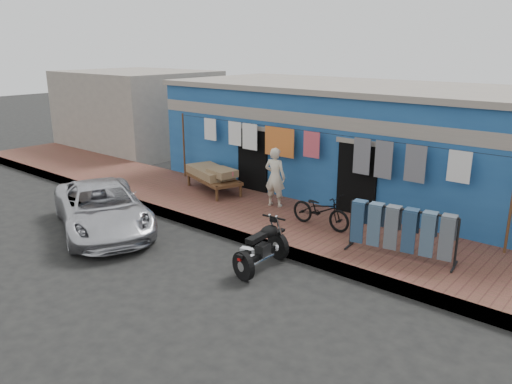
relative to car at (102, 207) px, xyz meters
name	(u,v)px	position (x,y,z in m)	size (l,w,h in m)	color
ground	(196,264)	(3.24, 0.08, -0.61)	(80.00, 80.00, 0.00)	black
sidewalk	(281,222)	(3.24, 3.08, -0.49)	(28.00, 3.00, 0.25)	brown
curb	(244,238)	(3.24, 1.63, -0.49)	(28.00, 0.10, 0.25)	gray
building	(361,140)	(3.24, 7.07, 1.07)	(12.20, 5.20, 3.36)	#1E4B87
neighbor_left	(138,110)	(-7.76, 7.08, 1.09)	(6.00, 5.00, 3.40)	#9E9384
clothesline	(311,150)	(3.27, 4.33, 1.20)	(10.06, 0.06, 2.10)	brown
car	(102,207)	(0.00, 0.00, 0.00)	(1.97, 4.33, 1.22)	silver
seated_person	(275,177)	(2.53, 3.73, 0.45)	(0.58, 0.39, 1.62)	beige
bicycle	(321,206)	(4.38, 3.15, 0.16)	(0.56, 1.59, 1.03)	black
motorcycle	(262,246)	(4.46, 0.82, -0.10)	(0.68, 1.62, 1.02)	black
charpoy	(214,179)	(0.24, 3.69, 0.00)	(2.37, 1.65, 0.73)	brown
jeans_rack	(401,232)	(6.61, 2.72, 0.19)	(2.33, 0.80, 1.10)	black
litter_a	(245,249)	(3.60, 1.28, -0.57)	(0.20, 0.16, 0.09)	silver
litter_b	(250,251)	(3.73, 1.28, -0.57)	(0.18, 0.13, 0.09)	silver
litter_c	(250,258)	(3.97, 1.00, -0.57)	(0.22, 0.17, 0.09)	silver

